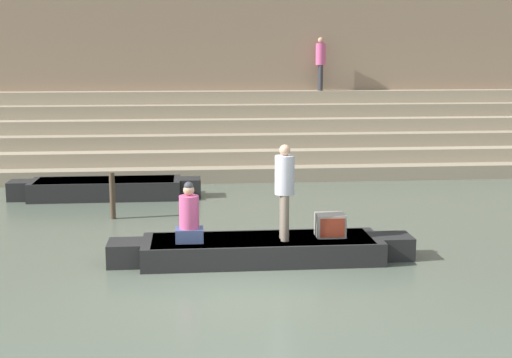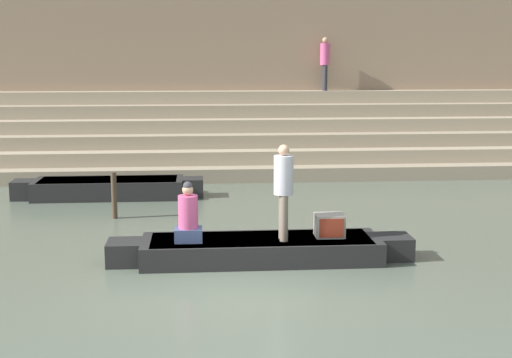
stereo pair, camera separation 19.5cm
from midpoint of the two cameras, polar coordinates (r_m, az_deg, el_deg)
ground_plane at (r=11.95m, az=-1.39°, el=-8.50°), size 120.00×120.00×0.00m
ghat_steps at (r=23.43m, az=-3.00°, el=2.97°), size 36.00×4.11×2.51m
back_wall at (r=25.33m, az=-3.19°, el=9.64°), size 34.20×1.28×7.28m
rowboat_main at (r=13.23m, az=0.83°, el=-5.60°), size 5.63×1.39×0.43m
person_standing at (r=12.89m, az=2.65°, el=-0.51°), size 0.36×0.36×1.76m
person_rowing at (r=12.92m, az=-5.02°, el=-3.10°), size 0.50×0.39×1.10m
tv_set at (r=13.33m, az=6.32°, el=-3.71°), size 0.53×0.44×0.43m
moored_boat_shore at (r=19.28m, az=-11.41°, el=-0.70°), size 5.00×1.25×0.50m
mooring_post at (r=16.80m, az=-10.96°, el=-1.30°), size 0.13×0.13×1.09m
person_on_steps at (r=24.77m, az=5.78°, el=9.47°), size 0.34×0.34×1.81m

